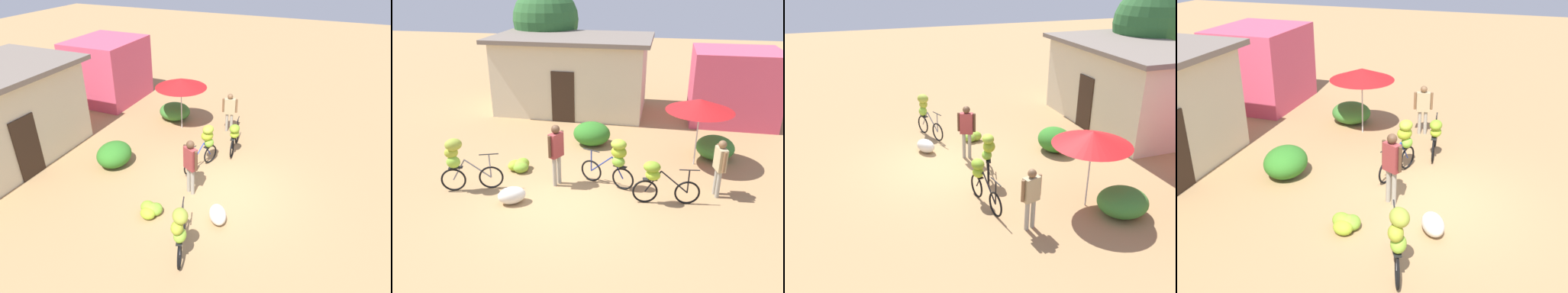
# 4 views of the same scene
# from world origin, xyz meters

# --- Properties ---
(ground_plane) EXTENTS (60.00, 60.00, 0.00)m
(ground_plane) POSITION_xyz_m (0.00, 0.00, 0.00)
(ground_plane) COLOR #A47E51
(building_low) EXTENTS (6.47, 3.83, 3.10)m
(building_low) POSITION_xyz_m (-1.50, 7.43, 1.57)
(building_low) COLOR beige
(building_low) RESTS_ON ground
(shop_pink) EXTENTS (3.20, 2.80, 2.78)m
(shop_pink) POSITION_xyz_m (4.95, 7.29, 1.39)
(shop_pink) COLOR #D14965
(shop_pink) RESTS_ON ground
(tree_behind_building) EXTENTS (3.02, 3.02, 4.99)m
(tree_behind_building) POSITION_xyz_m (-3.26, 9.67, 3.46)
(tree_behind_building) COLOR brown
(tree_behind_building) RESTS_ON ground
(hedge_bush_front_left) EXTENTS (1.26, 1.08, 0.80)m
(hedge_bush_front_left) POSITION_xyz_m (0.02, 3.72, 0.40)
(hedge_bush_front_left) COLOR #307524
(hedge_bush_front_left) RESTS_ON ground
(hedge_bush_front_right) EXTENTS (1.18, 1.29, 0.69)m
(hedge_bush_front_right) POSITION_xyz_m (4.03, 3.45, 0.35)
(hedge_bush_front_right) COLOR #3B7A2F
(hedge_bush_front_right) RESTS_ON ground
(market_umbrella) EXTENTS (1.97, 1.97, 2.07)m
(market_umbrella) POSITION_xyz_m (3.37, 2.83, 1.89)
(market_umbrella) COLOR beige
(market_umbrella) RESTS_ON ground
(bicycle_leftmost) EXTENTS (1.56, 0.70, 1.51)m
(bicycle_leftmost) POSITION_xyz_m (-2.81, -0.02, 0.90)
(bicycle_leftmost) COLOR black
(bicycle_leftmost) RESTS_ON ground
(bicycle_near_pile) EXTENTS (1.54, 0.61, 1.43)m
(bicycle_near_pile) POSITION_xyz_m (1.17, 0.93, 0.87)
(bicycle_near_pile) COLOR black
(bicycle_near_pile) RESTS_ON ground
(bicycle_center_loaded) EXTENTS (1.68, 0.40, 1.17)m
(bicycle_center_loaded) POSITION_xyz_m (2.32, 0.32, 0.70)
(bicycle_center_loaded) COLOR black
(bicycle_center_loaded) RESTS_ON ground
(banana_pile_on_ground) EXTENTS (0.74, 0.75, 0.34)m
(banana_pile_on_ground) POSITION_xyz_m (-1.71, 1.39, 0.16)
(banana_pile_on_ground) COLOR #82AB2C
(banana_pile_on_ground) RESTS_ON ground
(produce_sack) EXTENTS (0.83, 0.73, 0.44)m
(produce_sack) POSITION_xyz_m (-1.27, -0.37, 0.22)
(produce_sack) COLOR silver
(produce_sack) RESTS_ON ground
(person_vendor) EXTENTS (0.36, 0.53, 1.75)m
(person_vendor) POSITION_xyz_m (-0.40, 0.79, 1.08)
(person_vendor) COLOR gray
(person_vendor) RESTS_ON ground
(person_bystander) EXTENTS (0.30, 0.56, 1.56)m
(person_bystander) POSITION_xyz_m (3.83, 1.01, 0.95)
(person_bystander) COLOR gray
(person_bystander) RESTS_ON ground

